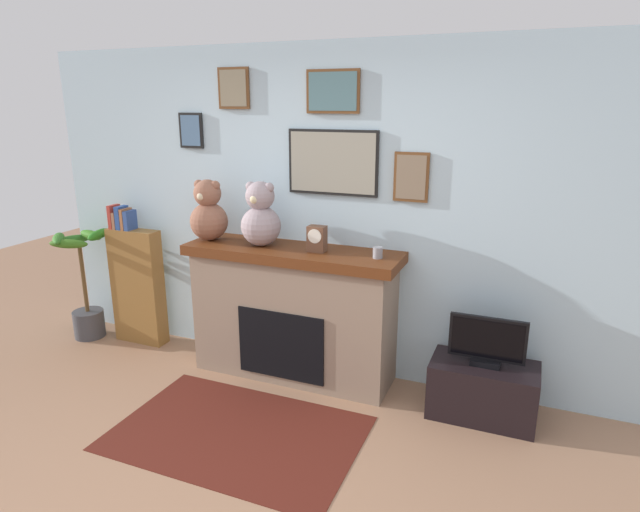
# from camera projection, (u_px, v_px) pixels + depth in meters

# --- Properties ---
(back_wall) EXTENTS (5.20, 0.15, 2.60)m
(back_wall) POSITION_uv_depth(u_px,v_px,m) (327.00, 213.00, 4.29)
(back_wall) COLOR silver
(back_wall) RESTS_ON ground_plane
(fireplace) EXTENTS (1.72, 0.53, 1.07)m
(fireplace) POSITION_uv_depth(u_px,v_px,m) (293.00, 312.00, 4.30)
(fireplace) COLOR gray
(fireplace) RESTS_ON ground_plane
(bookshelf) EXTENTS (0.49, 0.16, 1.28)m
(bookshelf) POSITION_uv_depth(u_px,v_px,m) (137.00, 283.00, 4.90)
(bookshelf) COLOR olive
(bookshelf) RESTS_ON ground_plane
(potted_plant) EXTENTS (0.61, 0.56, 1.05)m
(potted_plant) POSITION_uv_depth(u_px,v_px,m) (85.00, 289.00, 5.02)
(potted_plant) COLOR #3F3F44
(potted_plant) RESTS_ON ground_plane
(tv_stand) EXTENTS (0.73, 0.40, 0.40)m
(tv_stand) POSITION_uv_depth(u_px,v_px,m) (483.00, 390.00, 3.79)
(tv_stand) COLOR black
(tv_stand) RESTS_ON ground_plane
(television) EXTENTS (0.52, 0.14, 0.35)m
(television) POSITION_uv_depth(u_px,v_px,m) (487.00, 343.00, 3.69)
(television) COLOR black
(television) RESTS_ON tv_stand
(area_rug) EXTENTS (1.65, 1.08, 0.01)m
(area_rug) POSITION_uv_depth(u_px,v_px,m) (237.00, 433.00, 3.63)
(area_rug) COLOR #531C14
(area_rug) RESTS_ON ground_plane
(candle_jar) EXTENTS (0.07, 0.07, 0.08)m
(candle_jar) POSITION_uv_depth(u_px,v_px,m) (378.00, 253.00, 3.87)
(candle_jar) COLOR gray
(candle_jar) RESTS_ON fireplace
(mantel_clock) EXTENTS (0.13, 0.10, 0.20)m
(mantel_clock) POSITION_uv_depth(u_px,v_px,m) (317.00, 239.00, 4.03)
(mantel_clock) COLOR brown
(mantel_clock) RESTS_ON fireplace
(teddy_bear_grey) EXTENTS (0.31, 0.31, 0.50)m
(teddy_bear_grey) POSITION_uv_depth(u_px,v_px,m) (208.00, 213.00, 4.34)
(teddy_bear_grey) COLOR #8D5A45
(teddy_bear_grey) RESTS_ON fireplace
(teddy_bear_cream) EXTENTS (0.31, 0.31, 0.51)m
(teddy_bear_cream) POSITION_uv_depth(u_px,v_px,m) (261.00, 217.00, 4.17)
(teddy_bear_cream) COLOR #A18F95
(teddy_bear_cream) RESTS_ON fireplace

